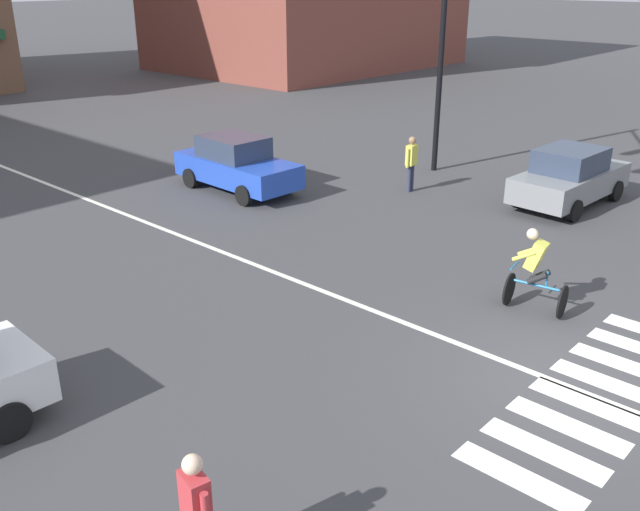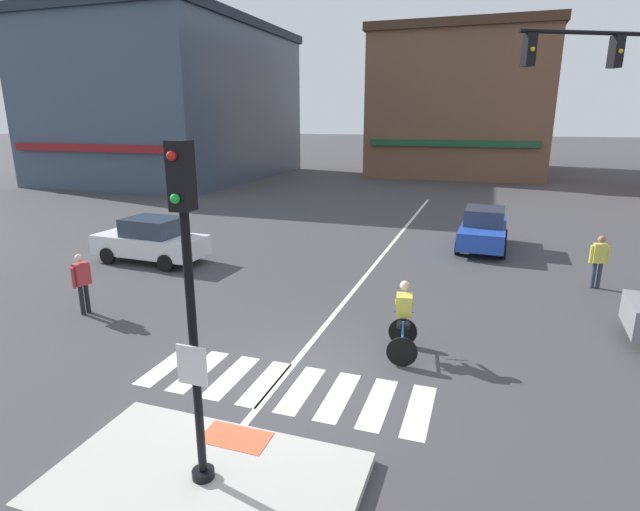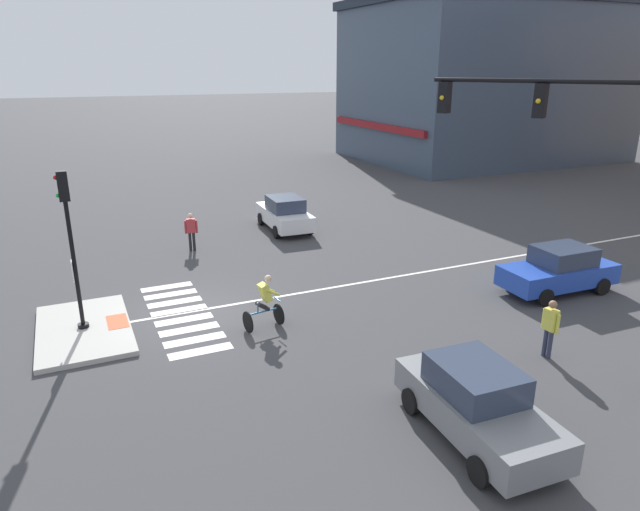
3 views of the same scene
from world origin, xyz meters
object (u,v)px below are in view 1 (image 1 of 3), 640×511
Objects in this scene: cyclist at (535,269)px; pedestrian_waiting_far_side at (411,159)px; pedestrian_at_curb_left at (196,509)px; traffic_light_mast at (439,8)px; car_blue_eastbound_far at (237,164)px; car_grey_cross_right at (570,177)px.

pedestrian_waiting_far_side is at bearing 52.44° from cyclist.
cyclist is 8.07m from pedestrian_waiting_far_side.
pedestrian_at_curb_left is at bearing -153.25° from pedestrian_waiting_far_side.
traffic_light_mast is 4.48× the size of pedestrian_waiting_far_side.
car_blue_eastbound_far is at bearing 47.04° from pedestrian_at_curb_left.
car_blue_eastbound_far is 2.47× the size of cyclist.
pedestrian_waiting_far_side reaches higher than car_grey_cross_right.
cyclist is at bearing 2.50° from pedestrian_at_curb_left.
traffic_light_mast is at bearing 25.14° from pedestrian_at_curb_left.
car_blue_eastbound_far and car_grey_cross_right have the same top height.
cyclist is at bearing -132.39° from traffic_light_mast.
pedestrian_at_curb_left is (-15.38, -2.71, 0.17)m from car_grey_cross_right.
traffic_light_mast is 4.48× the size of pedestrian_at_curb_left.
traffic_light_mast is 7.35m from car_blue_eastbound_far.
pedestrian_waiting_far_side is (-1.96, 4.06, 0.17)m from car_grey_cross_right.
pedestrian_at_curb_left is (-9.98, -10.72, 0.17)m from car_blue_eastbound_far.
pedestrian_waiting_far_side reaches higher than car_blue_eastbound_far.
car_grey_cross_right is at bearing 9.98° from pedestrian_at_curb_left.
traffic_light_mast is at bearing 47.61° from cyclist.
pedestrian_waiting_far_side is at bearing 26.75° from pedestrian_at_curb_left.
cyclist is 1.01× the size of pedestrian_waiting_far_side.
cyclist is at bearing -161.24° from car_grey_cross_right.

